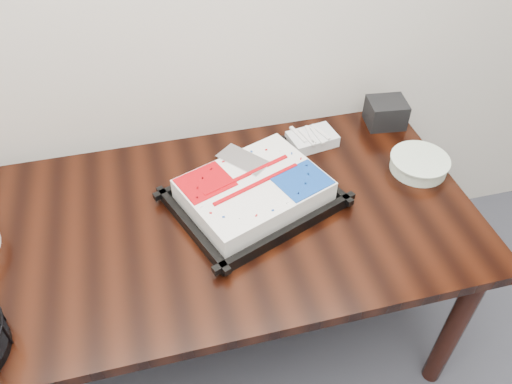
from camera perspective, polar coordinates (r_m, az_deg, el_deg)
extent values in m
cube|color=black|center=(1.66, -6.04, -3.72)|extent=(1.80, 0.90, 0.04)
cylinder|color=black|center=(1.99, 21.71, -14.20)|extent=(0.07, 0.07, 0.71)
cylinder|color=black|center=(2.37, 12.96, 0.24)|extent=(0.07, 0.07, 0.71)
cube|color=black|center=(1.68, -0.25, -1.01)|extent=(0.61, 0.55, 0.02)
cube|color=white|center=(1.64, -0.26, 0.20)|extent=(0.53, 0.46, 0.08)
cube|color=#AA030B|center=(1.66, -5.39, 2.46)|extent=(0.20, 0.19, 0.00)
cube|color=navy|center=(1.59, 5.12, -0.06)|extent=(0.20, 0.19, 0.00)
cube|color=silver|center=(1.70, -0.08, 3.85)|extent=(0.18, 0.19, 0.00)
cylinder|color=white|center=(1.89, 18.11, 3.01)|extent=(0.20, 0.20, 0.05)
cylinder|color=white|center=(1.88, 18.28, 3.60)|extent=(0.21, 0.21, 0.01)
cube|color=silver|center=(1.93, 6.44, 6.03)|extent=(0.19, 0.14, 0.04)
cube|color=black|center=(2.07, 14.62, 8.77)|extent=(0.16, 0.14, 0.10)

